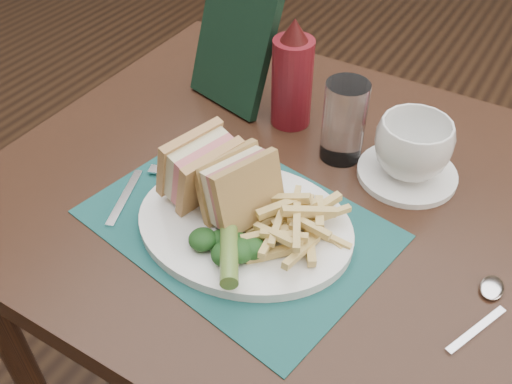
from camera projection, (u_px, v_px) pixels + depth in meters
floor at (365, 281)px, 1.67m from camera, size 7.00×7.00×0.00m
table_main at (288, 331)px, 1.10m from camera, size 0.90×0.75×0.75m
placemat at (238, 224)px, 0.79m from camera, size 0.44×0.35×0.00m
plate at (245, 225)px, 0.78m from camera, size 0.33×0.28×0.01m
sandwich_half_a at (189, 160)px, 0.79m from camera, size 0.10×0.12×0.10m
sandwich_half_b at (231, 180)px, 0.76m from camera, size 0.11×0.12×0.10m
kale_garnish at (227, 241)px, 0.73m from camera, size 0.11×0.08×0.03m
pickle_spear at (229, 247)px, 0.71m from camera, size 0.09×0.11×0.03m
fries_pile at (289, 221)px, 0.74m from camera, size 0.18×0.20×0.05m
fork at (138, 183)px, 0.84m from camera, size 0.09×0.17×0.01m
spoon at (483, 313)px, 0.67m from camera, size 0.09×0.15×0.01m
saucer at (407, 173)px, 0.86m from camera, size 0.19×0.19×0.01m
coffee_cup at (413, 148)px, 0.83m from camera, size 0.16×0.16×0.09m
drinking_glass at (344, 121)px, 0.86m from camera, size 0.08×0.08×0.13m
ketchup_bottle at (292, 73)px, 0.91m from camera, size 0.08×0.08×0.19m
check_presenter at (237, 32)px, 0.95m from camera, size 0.17×0.13×0.25m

